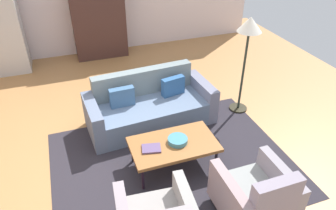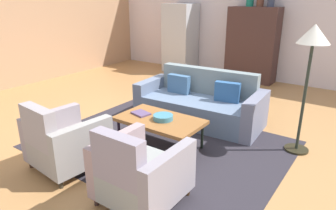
# 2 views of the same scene
# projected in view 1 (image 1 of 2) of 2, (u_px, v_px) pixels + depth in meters

# --- Properties ---
(ground_plane) EXTENTS (10.08, 10.08, 0.00)m
(ground_plane) POSITION_uv_depth(u_px,v_px,m) (134.00, 149.00, 4.93)
(ground_plane) COLOR #AF7B48
(area_rug) EXTENTS (3.40, 2.60, 0.01)m
(area_rug) POSITION_uv_depth(u_px,v_px,m) (172.00, 163.00, 4.66)
(area_rug) COLOR #2B272F
(area_rug) RESTS_ON ground
(couch) EXTENTS (2.15, 1.04, 0.86)m
(couch) POSITION_uv_depth(u_px,v_px,m) (149.00, 107.00, 5.40)
(couch) COLOR slate
(couch) RESTS_ON ground
(coffee_table) EXTENTS (1.20, 0.70, 0.42)m
(coffee_table) POSITION_uv_depth(u_px,v_px,m) (174.00, 145.00, 4.41)
(coffee_table) COLOR black
(coffee_table) RESTS_ON ground
(armchair_right) EXTENTS (0.80, 0.80, 0.88)m
(armchair_right) POSITION_uv_depth(u_px,v_px,m) (257.00, 198.00, 3.68)
(armchair_right) COLOR #382518
(armchair_right) RESTS_ON ground
(fruit_bowl) EXTENTS (0.28, 0.28, 0.07)m
(fruit_bowl) POSITION_uv_depth(u_px,v_px,m) (178.00, 140.00, 4.39)
(fruit_bowl) COLOR teal
(fruit_bowl) RESTS_ON coffee_table
(book_stack) EXTENTS (0.29, 0.24, 0.03)m
(book_stack) POSITION_uv_depth(u_px,v_px,m) (151.00, 148.00, 4.28)
(book_stack) COLOR #58446C
(book_stack) RESTS_ON coffee_table
(cabinet) EXTENTS (1.20, 0.51, 1.80)m
(cabinet) POSITION_uv_depth(u_px,v_px,m) (98.00, 19.00, 7.37)
(cabinet) COLOR #3F2623
(cabinet) RESTS_ON ground
(refrigerator) EXTENTS (0.80, 0.73, 1.85)m
(refrigerator) POSITION_uv_depth(u_px,v_px,m) (2.00, 30.00, 6.71)
(refrigerator) COLOR #B7BABF
(refrigerator) RESTS_ON ground
(floor_lamp) EXTENTS (0.40, 0.40, 1.72)m
(floor_lamp) POSITION_uv_depth(u_px,v_px,m) (249.00, 34.00, 5.07)
(floor_lamp) COLOR black
(floor_lamp) RESTS_ON ground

